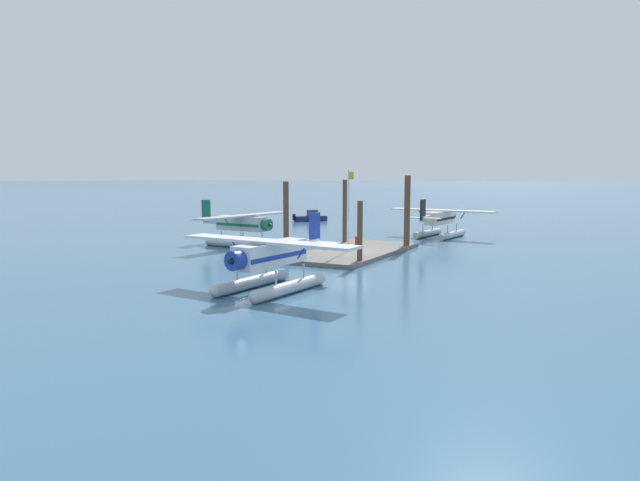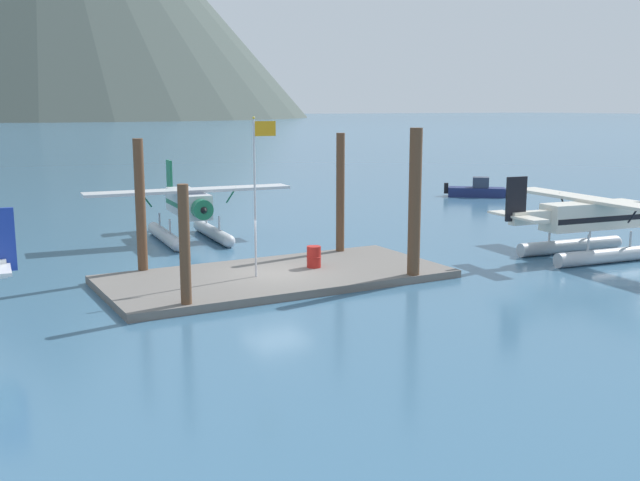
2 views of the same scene
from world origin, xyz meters
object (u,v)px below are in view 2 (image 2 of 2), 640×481
fuel_drum (314,257)px  seaplane_silver_bow_centre (189,210)px  boat_navy_open_east (478,190)px  flagpole (258,178)px  seaplane_cream_stbd_aft (591,223)px

fuel_drum → seaplane_silver_bow_centre: 10.21m
fuel_drum → boat_navy_open_east: bearing=36.4°
flagpole → fuel_drum: (2.62, 0.37, -3.36)m
seaplane_silver_bow_centre → boat_navy_open_east: seaplane_silver_bow_centre is taller
fuel_drum → seaplane_cream_stbd_aft: size_ratio=0.08×
seaplane_cream_stbd_aft → boat_navy_open_east: bearing=61.5°
seaplane_cream_stbd_aft → boat_navy_open_east: size_ratio=2.51×
seaplane_cream_stbd_aft → boat_navy_open_east: seaplane_cream_stbd_aft is taller
seaplane_cream_stbd_aft → flagpole: bearing=170.2°
flagpole → seaplane_cream_stbd_aft: size_ratio=0.58×
flagpole → fuel_drum: bearing=8.1°
seaplane_cream_stbd_aft → boat_navy_open_east: 23.29m
fuel_drum → boat_navy_open_east: 29.43m
seaplane_cream_stbd_aft → fuel_drum: bearing=166.6°
flagpole → seaplane_silver_bow_centre: size_ratio=0.58×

